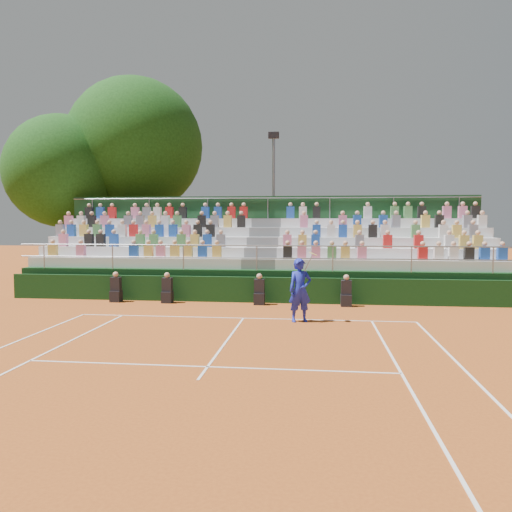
# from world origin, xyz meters

# --- Properties ---
(ground) EXTENTS (90.00, 90.00, 0.00)m
(ground) POSITION_xyz_m (0.00, 0.00, 0.00)
(ground) COLOR #AB501C
(ground) RESTS_ON ground
(courtside_wall) EXTENTS (20.00, 0.15, 1.00)m
(courtside_wall) POSITION_xyz_m (0.00, 3.20, 0.50)
(courtside_wall) COLOR black
(courtside_wall) RESTS_ON ground
(line_officials) EXTENTS (9.34, 0.40, 1.19)m
(line_officials) POSITION_xyz_m (-1.29, 2.75, 0.48)
(line_officials) COLOR black
(line_officials) RESTS_ON ground
(grandstand) EXTENTS (20.00, 5.20, 4.40)m
(grandstand) POSITION_xyz_m (-0.01, 6.44, 1.09)
(grandstand) COLOR black
(grandstand) RESTS_ON ground
(tennis_player) EXTENTS (0.95, 0.69, 2.22)m
(tennis_player) POSITION_xyz_m (1.85, -0.31, 1.00)
(tennis_player) COLOR #1824B5
(tennis_player) RESTS_ON ground
(tree_west) EXTENTS (6.32, 6.32, 9.14)m
(tree_west) POSITION_xyz_m (-11.91, 10.97, 5.97)
(tree_west) COLOR #372614
(tree_west) RESTS_ON ground
(tree_east) EXTENTS (8.01, 8.01, 11.66)m
(tree_east) POSITION_xyz_m (-8.41, 13.10, 7.64)
(tree_east) COLOR #372614
(tree_east) RESTS_ON ground
(floodlight_mast) EXTENTS (0.60, 0.25, 8.17)m
(floodlight_mast) POSITION_xyz_m (-0.05, 12.41, 4.76)
(floodlight_mast) COLOR gray
(floodlight_mast) RESTS_ON ground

